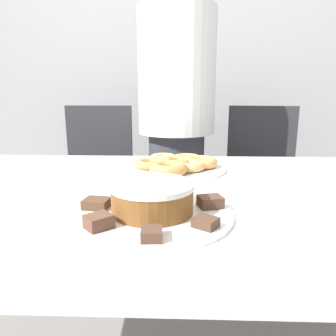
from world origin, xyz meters
The scene contains 22 objects.
wall_back centered at (0.00, 1.60, 1.30)m, with size 8.00×0.05×2.60m.
table centered at (0.00, 0.00, 0.64)m, with size 1.63×1.00×0.72m.
person_standing centered at (0.05, 0.84, 0.82)m, with size 0.40×0.40×1.57m.
office_chair_left centered at (-0.43, 0.92, 0.44)m, with size 0.45×0.45×0.91m.
office_chair_right centered at (0.53, 0.92, 0.44)m, with size 0.50×0.50×0.91m.
plate_cake centered at (0.00, -0.20, 0.73)m, with size 0.37×0.37×0.01m.
plate_donuts centered at (0.05, 0.25, 0.73)m, with size 0.35×0.35×0.01m.
frosted_cake centered at (0.00, -0.20, 0.76)m, with size 0.19×0.19×0.07m.
lamington_0 centered at (-0.13, -0.17, 0.74)m, with size 0.07×0.06×0.02m.
lamington_1 centered at (-0.10, -0.29, 0.74)m, with size 0.07×0.07×0.03m.
lamington_2 centered at (0.01, -0.33, 0.74)m, with size 0.04×0.05×0.02m.
lamington_3 centered at (0.11, -0.28, 0.74)m, with size 0.06×0.06×0.02m.
lamington_4 centered at (0.13, -0.16, 0.74)m, with size 0.07×0.06×0.03m.
lamington_5 centered at (0.05, -0.07, 0.74)m, with size 0.06×0.06×0.03m.
lamington_6 centered at (-0.06, -0.08, 0.74)m, with size 0.07×0.07×0.02m.
donut_0 centered at (0.05, 0.25, 0.75)m, with size 0.11×0.11×0.03m.
donut_1 centered at (0.14, 0.26, 0.75)m, with size 0.12×0.12×0.03m.
donut_2 centered at (0.09, 0.32, 0.75)m, with size 0.11×0.11×0.03m.
donut_3 centered at (0.00, 0.31, 0.75)m, with size 0.10×0.10×0.03m.
donut_4 centered at (-0.04, 0.24, 0.74)m, with size 0.11×0.11×0.03m.
donut_5 centered at (0.02, 0.15, 0.75)m, with size 0.13×0.13×0.04m.
donut_6 centered at (0.09, 0.21, 0.75)m, with size 0.11×0.11×0.03m.
Camera 1 is at (0.06, -0.90, 1.00)m, focal length 35.00 mm.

